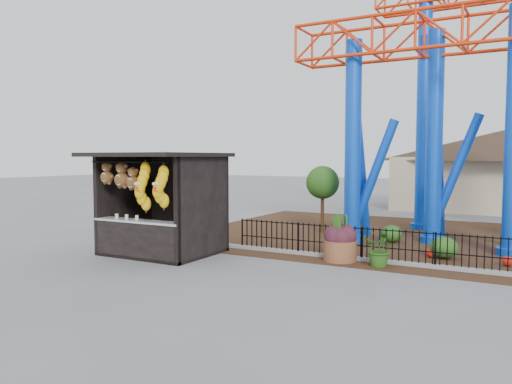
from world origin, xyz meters
The scene contains 10 objects.
ground centered at (0.00, 0.00, 0.00)m, with size 120.00×120.00×0.00m, color slate.
mulch_bed centered at (4.00, 8.00, 0.01)m, with size 18.00×12.00×0.02m, color #331E11.
curb centered at (4.00, 3.00, 0.06)m, with size 18.00×0.18×0.12m, color gray.
prize_booth centered at (-2.98, 0.92, 1.53)m, with size 3.50×3.40×3.12m.
picket_fence centered at (4.90, 3.00, 0.50)m, with size 12.20×0.06×1.00m, color black, non-canonical shape.
roller_coaster centered at (5.12, 8.23, 6.44)m, with size 11.00×6.37×10.82m.
terracotta_planter centered at (2.24, 2.70, 0.31)m, with size 0.95×0.95×0.61m, color brown.
planter_foliage centered at (2.24, 2.70, 0.93)m, with size 0.70×0.70×0.64m, color #36151F.
potted_plant centered at (3.46, 2.52, 0.49)m, with size 0.89×0.77×0.99m, color #1D591A.
landscaping centered at (4.28, 5.45, 0.29)m, with size 8.32×3.45×0.64m.
Camera 1 is at (7.02, -10.83, 2.99)m, focal length 35.00 mm.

